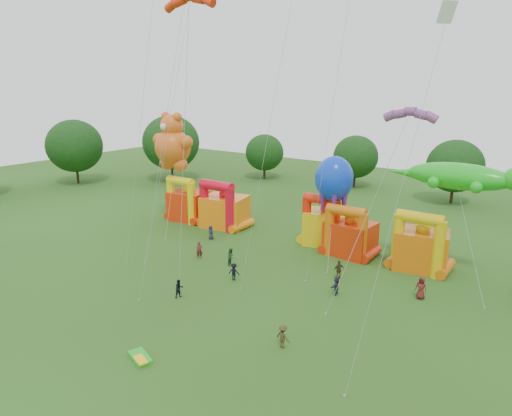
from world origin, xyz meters
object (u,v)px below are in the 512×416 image
Objects in this scene: bouncy_castle_2 at (325,225)px; spectator_0 at (211,232)px; teddy_bear_kite at (171,181)px; octopus_kite at (332,209)px; bouncy_castle_0 at (187,203)px; spectator_4 at (339,270)px; gecko_kite at (467,226)px.

bouncy_castle_2 reaches higher than spectator_0.
teddy_bear_kite is 21.03m from octopus_kite.
bouncy_castle_2 is at bearing 5.81° from bouncy_castle_0.
spectator_0 is (-11.55, -6.12, -1.45)m from bouncy_castle_2.
teddy_bear_kite reaches higher than spectator_0.
octopus_kite is 7.57m from spectator_4.
octopus_kite is 14.61m from spectator_0.
spectator_0 is (7.65, -4.16, -1.46)m from bouncy_castle_0.
gecko_kite is (14.95, -2.55, 3.31)m from bouncy_castle_2.
bouncy_castle_0 is 4.71m from teddy_bear_kite.
teddy_bear_kite reaches higher than gecko_kite.
spectator_0 is (-26.50, -3.57, -4.76)m from gecko_kite.
gecko_kite is at bearing -0.99° from bouncy_castle_0.
spectator_0 is 0.91× the size of spectator_4.
bouncy_castle_0 is 19.30m from bouncy_castle_2.
bouncy_castle_2 is at bearing 170.33° from gecko_kite.
bouncy_castle_0 is 21.33m from octopus_kite.
bouncy_castle_2 reaches higher than spectator_4.
teddy_bear_kite is at bearing -165.20° from bouncy_castle_2.
octopus_kite reaches higher than bouncy_castle_0.
octopus_kite is at bearing -1.21° from bouncy_castle_0.
spectator_4 is (3.52, -5.32, -4.08)m from octopus_kite.
spectator_4 is at bearing -13.16° from bouncy_castle_0.
gecko_kite is at bearing 15.83° from spectator_0.
octopus_kite is 5.68× the size of spectator_4.
octopus_kite is at bearing 23.54° from spectator_0.
gecko_kite is at bearing 156.10° from spectator_4.
bouncy_castle_0 reaches higher than spectator_0.
bouncy_castle_2 is 15.52m from gecko_kite.
teddy_bear_kite is 25.02m from spectator_4.
teddy_bear_kite is at bearing -175.87° from gecko_kite.
spectator_0 is (7.35, -1.12, -5.04)m from teddy_bear_kite.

